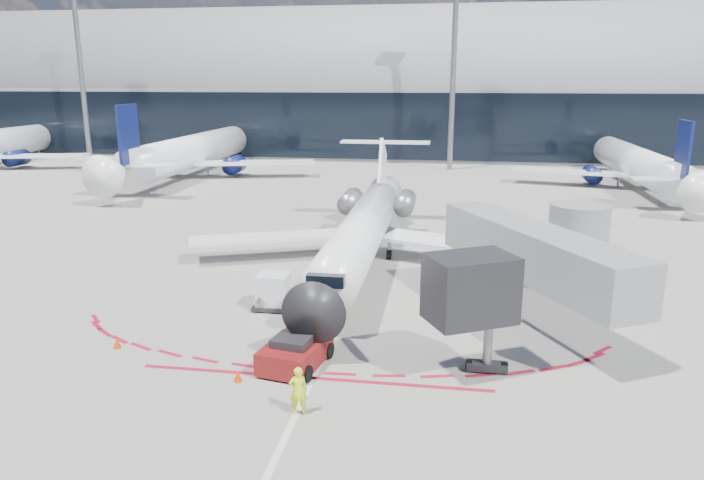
% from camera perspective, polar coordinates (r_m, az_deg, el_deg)
% --- Properties ---
extents(ground, '(260.00, 260.00, 0.00)m').
position_cam_1_polar(ground, '(35.64, 0.38, -4.14)').
color(ground, slate).
rests_on(ground, ground).
extents(apron_centerline, '(0.25, 40.00, 0.01)m').
position_cam_1_polar(apron_centerline, '(37.52, 0.83, -3.17)').
color(apron_centerline, silver).
rests_on(apron_centerline, ground).
extents(apron_stop_bar, '(14.00, 0.25, 0.01)m').
position_cam_1_polar(apron_stop_bar, '(25.18, -3.58, -12.41)').
color(apron_stop_bar, maroon).
rests_on(apron_stop_bar, ground).
extents(terminal_building, '(150.00, 24.15, 24.00)m').
position_cam_1_polar(terminal_building, '(98.54, 6.12, 12.75)').
color(terminal_building, gray).
rests_on(terminal_building, ground).
extents(jet_bridge, '(10.03, 15.20, 4.90)m').
position_cam_1_polar(jet_bridge, '(31.89, 17.24, -1.41)').
color(jet_bridge, gray).
rests_on(jet_bridge, ground).
extents(light_mast_west, '(0.70, 0.70, 25.00)m').
position_cam_1_polar(light_mast_west, '(95.52, -23.42, 14.02)').
color(light_mast_west, slate).
rests_on(light_mast_west, ground).
extents(light_mast_centre, '(0.70, 0.70, 25.00)m').
position_cam_1_polar(light_mast_centre, '(81.41, 9.20, 15.10)').
color(light_mast_centre, slate).
rests_on(light_mast_centre, ground).
extents(regional_jet, '(22.74, 28.04, 7.02)m').
position_cam_1_polar(regional_jet, '(39.08, 1.08, 1.11)').
color(regional_jet, white).
rests_on(regional_jet, ground).
extents(pushback_tug, '(2.77, 5.36, 1.37)m').
position_cam_1_polar(pushback_tug, '(25.98, -5.17, -10.10)').
color(pushback_tug, '#630E0E').
rests_on(pushback_tug, ground).
extents(ramp_worker, '(0.75, 0.60, 1.79)m').
position_cam_1_polar(ramp_worker, '(22.41, -4.92, -13.49)').
color(ramp_worker, '#E2FB1A').
rests_on(ramp_worker, ground).
extents(uld_container, '(1.97, 1.69, 1.82)m').
position_cam_1_polar(uld_container, '(32.13, -7.16, -4.67)').
color(uld_container, black).
rests_on(uld_container, ground).
extents(safety_cone_left, '(0.35, 0.35, 0.48)m').
position_cam_1_polar(safety_cone_left, '(29.43, -20.59, -8.75)').
color(safety_cone_left, red).
rests_on(safety_cone_left, ground).
extents(safety_cone_right, '(0.33, 0.33, 0.46)m').
position_cam_1_polar(safety_cone_right, '(25.18, -10.33, -12.07)').
color(safety_cone_right, red).
rests_on(safety_cone_right, ground).
extents(bg_airliner_1, '(34.77, 36.81, 11.25)m').
position_cam_1_polar(bg_airliner_1, '(77.99, -14.45, 9.81)').
color(bg_airliner_1, white).
rests_on(bg_airliner_1, ground).
extents(bg_airliner_2, '(30.50, 32.30, 9.87)m').
position_cam_1_polar(bg_airliner_2, '(74.15, 24.69, 8.20)').
color(bg_airliner_2, white).
rests_on(bg_airliner_2, ground).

